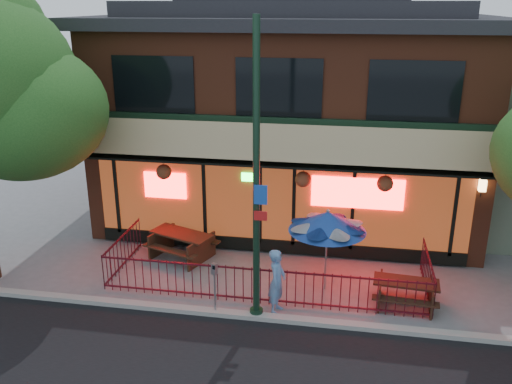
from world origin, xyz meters
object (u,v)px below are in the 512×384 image
picnic_table_left (182,241)px  picnic_table_right (406,289)px  pedestrian (277,281)px  parking_meter_near (215,280)px  street_light (256,194)px  patio_umbrella (328,221)px

picnic_table_left → picnic_table_right: bearing=-14.6°
pedestrian → parking_meter_near: (-1.45, -0.40, 0.10)m
street_light → patio_umbrella: 2.55m
picnic_table_left → patio_umbrella: size_ratio=0.98×
street_light → patio_umbrella: bearing=46.2°
patio_umbrella → street_light: bearing=-133.8°
pedestrian → picnic_table_right: bearing=-66.4°
picnic_table_right → parking_meter_near: size_ratio=1.22×
street_light → picnic_table_right: street_light is taller
picnic_table_right → parking_meter_near: 4.77m
patio_umbrella → picnic_table_left: bearing=164.7°
picnic_table_right → parking_meter_near: bearing=-165.0°
picnic_table_right → patio_umbrella: 2.56m
street_light → pedestrian: bearing=35.3°
patio_umbrella → pedestrian: bearing=-130.3°
street_light → parking_meter_near: bearing=-175.6°
picnic_table_left → pedestrian: 4.05m
patio_umbrella → parking_meter_near: size_ratio=1.65×
picnic_table_right → picnic_table_left: bearing=165.4°
picnic_table_left → street_light: bearing=-45.7°
street_light → picnic_table_left: bearing=134.3°
parking_meter_near → street_light: bearing=4.4°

